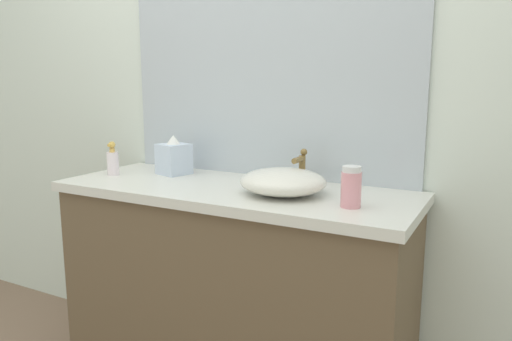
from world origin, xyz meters
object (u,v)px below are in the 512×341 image
(lotion_bottle, at_px, (351,187))
(sink_basin, at_px, (283,182))
(soap_dispenser, at_px, (113,161))
(tissue_box, at_px, (174,157))

(lotion_bottle, bearing_deg, sink_basin, 167.25)
(sink_basin, relative_size, soap_dispenser, 2.16)
(soap_dispenser, bearing_deg, tissue_box, 31.67)
(soap_dispenser, xyz_separation_m, lotion_bottle, (1.12, -0.05, 0.01))
(sink_basin, distance_m, soap_dispenser, 0.84)
(sink_basin, distance_m, tissue_box, 0.62)
(soap_dispenser, bearing_deg, sink_basin, 0.82)
(lotion_bottle, distance_m, tissue_box, 0.91)
(sink_basin, height_order, lotion_bottle, lotion_bottle)
(soap_dispenser, distance_m, tissue_box, 0.27)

